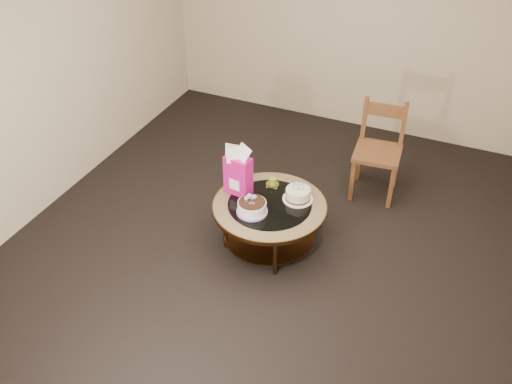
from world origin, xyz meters
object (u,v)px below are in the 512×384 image
at_px(gift_bag, 238,170).
at_px(dining_chair, 378,150).
at_px(cream_cake, 298,195).
at_px(coffee_table, 270,211).
at_px(decorated_cake, 252,208).

bearing_deg(gift_bag, dining_chair, 58.76).
bearing_deg(cream_cake, gift_bag, 168.38).
distance_m(cream_cake, gift_bag, 0.57).
height_order(coffee_table, cream_cake, cream_cake).
bearing_deg(dining_chair, coffee_table, -124.04).
relative_size(cream_cake, gift_bag, 0.57).
distance_m(coffee_table, gift_bag, 0.45).
distance_m(gift_bag, dining_chair, 1.54).
bearing_deg(cream_cake, coffee_table, -164.98).
relative_size(decorated_cake, cream_cake, 0.99).
bearing_deg(coffee_table, dining_chair, 61.19).
bearing_deg(decorated_cake, gift_bag, 136.28).
xyz_separation_m(gift_bag, dining_chair, (0.99, 1.16, -0.20)).
bearing_deg(decorated_cake, coffee_table, 61.51).
height_order(coffee_table, gift_bag, gift_bag).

